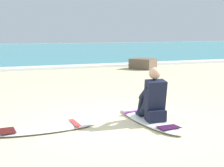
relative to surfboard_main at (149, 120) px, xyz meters
The scene contains 7 objects.
ground_plane 0.56m from the surfboard_main, 162.43° to the left, with size 80.00×80.00×0.00m, color beige.
sea 23.02m from the surfboard_main, 91.33° to the left, with size 80.00×28.00×0.10m, color teal.
breaking_foam 9.32m from the surfboard_main, 93.28° to the left, with size 80.00×0.90×0.11m, color white.
surfboard_main is the anchor object (origin of this frame).
surfer_seated 0.41m from the surfboard_main, 78.25° to the right, with size 0.40×0.72×0.95m.
surfboard_spare_near 1.89m from the surfboard_main, behind, with size 1.91×0.63×0.08m.
shoreline_rock 8.64m from the surfboard_main, 64.45° to the left, with size 0.83×1.00×0.45m, color brown.
Camera 1 is at (-2.22, -5.43, 1.65)m, focal length 53.08 mm.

